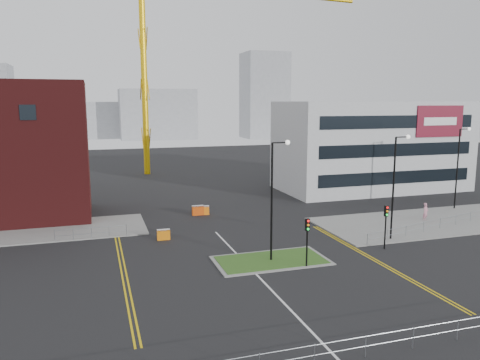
% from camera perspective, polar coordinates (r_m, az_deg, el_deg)
% --- Properties ---
extents(ground, '(200.00, 200.00, 0.00)m').
position_cam_1_polar(ground, '(28.56, 5.96, -15.27)').
color(ground, black).
rests_on(ground, ground).
extents(pavement_right, '(24.00, 10.00, 0.12)m').
position_cam_1_polar(pavement_right, '(51.18, 22.63, -4.67)').
color(pavement_right, slate).
rests_on(pavement_right, ground).
extents(island_kerb, '(8.60, 4.60, 0.08)m').
position_cam_1_polar(island_kerb, '(36.11, 3.80, -9.76)').
color(island_kerb, slate).
rests_on(island_kerb, ground).
extents(grass_island, '(8.00, 4.00, 0.12)m').
position_cam_1_polar(grass_island, '(36.11, 3.80, -9.73)').
color(grass_island, '#284C19').
rests_on(grass_island, ground).
extents(office_block, '(25.00, 12.20, 12.00)m').
position_cam_1_polar(office_block, '(66.86, 15.70, 4.05)').
color(office_block, silver).
rests_on(office_block, ground).
extents(tower_crane, '(52.86, 5.91, 35.98)m').
position_cam_1_polar(tower_crane, '(81.63, -7.49, 18.56)').
color(tower_crane, yellow).
rests_on(tower_crane, ground).
extents(streetlamp_island, '(1.46, 0.36, 9.18)m').
position_cam_1_polar(streetlamp_island, '(34.80, 4.24, -1.34)').
color(streetlamp_island, black).
rests_on(streetlamp_island, ground).
extents(streetlamp_right_near, '(1.46, 0.36, 9.18)m').
position_cam_1_polar(streetlamp_right_near, '(42.32, 18.48, 0.13)').
color(streetlamp_right_near, black).
rests_on(streetlamp_right_near, ground).
extents(streetlamp_right_far, '(1.46, 0.36, 9.18)m').
position_cam_1_polar(streetlamp_right_far, '(57.29, 25.18, 2.05)').
color(streetlamp_right_far, black).
rests_on(streetlamp_right_far, ground).
extents(traffic_light_island, '(0.28, 0.33, 3.65)m').
position_cam_1_polar(traffic_light_island, '(34.36, 8.21, -6.43)').
color(traffic_light_island, black).
rests_on(traffic_light_island, ground).
extents(traffic_light_right, '(0.28, 0.33, 3.65)m').
position_cam_1_polar(traffic_light_right, '(39.99, 17.37, -4.50)').
color(traffic_light_right, black).
rests_on(traffic_light_right, ground).
extents(railing_front, '(24.05, 0.05, 1.10)m').
position_cam_1_polar(railing_front, '(23.42, 12.17, -19.17)').
color(railing_front, gray).
rests_on(railing_front, ground).
extents(railing_left, '(6.05, 0.05, 1.10)m').
position_cam_1_polar(railing_left, '(43.21, -17.67, -5.98)').
color(railing_left, gray).
rests_on(railing_left, ground).
extents(railing_right, '(19.05, 5.05, 1.10)m').
position_cam_1_polar(railing_right, '(48.23, 23.22, -4.67)').
color(railing_right, gray).
rests_on(railing_right, ground).
extents(centre_line, '(0.15, 30.00, 0.01)m').
position_cam_1_polar(centre_line, '(30.24, 4.41, -13.78)').
color(centre_line, silver).
rests_on(centre_line, ground).
extents(yellow_left_a, '(0.12, 24.00, 0.01)m').
position_cam_1_polar(yellow_left_a, '(35.81, -14.35, -10.28)').
color(yellow_left_a, gold).
rests_on(yellow_left_a, ground).
extents(yellow_left_b, '(0.12, 24.00, 0.01)m').
position_cam_1_polar(yellow_left_b, '(35.83, -13.86, -10.25)').
color(yellow_left_b, gold).
rests_on(yellow_left_b, ground).
extents(yellow_right_a, '(0.12, 20.00, 0.01)m').
position_cam_1_polar(yellow_right_a, '(37.76, 15.75, -9.30)').
color(yellow_right_a, gold).
rests_on(yellow_right_a, ground).
extents(yellow_right_b, '(0.12, 20.00, 0.01)m').
position_cam_1_polar(yellow_right_b, '(37.92, 16.14, -9.24)').
color(yellow_right_b, gold).
rests_on(yellow_right_b, ground).
extents(skyline_b, '(24.00, 12.00, 16.00)m').
position_cam_1_polar(skyline_b, '(155.14, -10.01, 7.89)').
color(skyline_b, gray).
rests_on(skyline_b, ground).
extents(skyline_c, '(14.00, 12.00, 28.00)m').
position_cam_1_polar(skyline_c, '(158.76, 3.00, 10.22)').
color(skyline_c, gray).
rests_on(skyline_c, ground).
extents(skyline_d, '(30.00, 12.00, 12.00)m').
position_cam_1_polar(skyline_d, '(163.86, -16.75, 7.01)').
color(skyline_d, gray).
rests_on(skyline_d, ground).
extents(pedestrian, '(0.80, 0.67, 1.88)m').
position_cam_1_polar(pedestrian, '(50.95, 21.68, -3.66)').
color(pedestrian, pink).
rests_on(pedestrian, ground).
extents(barrier_left, '(1.13, 0.40, 0.94)m').
position_cam_1_polar(barrier_left, '(41.71, -9.31, -6.53)').
color(barrier_left, orange).
rests_on(barrier_left, ground).
extents(barrier_mid, '(1.21, 0.53, 0.98)m').
position_cam_1_polar(barrier_mid, '(50.28, -4.47, -3.65)').
color(barrier_mid, orange).
rests_on(barrier_mid, ground).
extents(barrier_right, '(1.25, 0.43, 1.05)m').
position_cam_1_polar(barrier_right, '(50.15, -5.15, -3.65)').
color(barrier_right, '#D7480B').
rests_on(barrier_right, ground).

